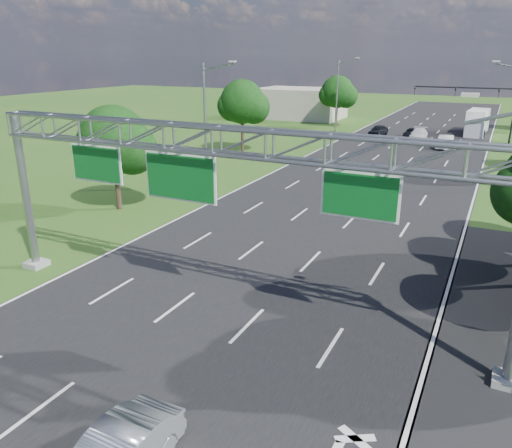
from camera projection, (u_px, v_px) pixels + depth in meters
The scene contains 16 objects.
ground at pixel (339, 205), 37.06m from camera, with size 220.00×220.00×0.00m, color #2C5319.
road at pixel (339, 205), 37.06m from camera, with size 18.00×180.00×0.02m, color black.
road_flare at pixel (470, 346), 19.22m from camera, with size 3.00×30.00×0.02m, color black.
sign_gantry at pixel (219, 156), 19.41m from camera, with size 23.50×1.00×9.56m.
traffic_signal at pixel (484, 100), 61.95m from camera, with size 12.21×0.24×7.00m.
streetlight_l_near at pixel (207, 120), 39.98m from camera, with size 2.97×0.22×10.16m.
streetlight_l_far at pixel (338, 92), 69.67m from camera, with size 2.97×0.22×10.16m.
tree_verge_la at pixel (115, 143), 34.59m from camera, with size 5.76×4.80×7.40m.
tree_verge_lb at pixel (243, 104), 54.72m from camera, with size 5.76×4.80×8.06m.
tree_verge_lc at pixel (338, 93), 74.82m from camera, with size 5.76×4.80×7.62m.
building_left at pixel (300, 103), 86.18m from camera, with size 14.00×10.00×5.00m, color #A29988.
car_queue_a at pixel (419, 134), 64.60m from camera, with size 2.04×5.02×1.46m, color silver.
car_queue_b at pixel (412, 133), 66.64m from camera, with size 1.93×4.19×1.16m, color black.
car_queue_c at pixel (378, 130), 67.90m from camera, with size 1.71×4.26×1.45m, color black.
car_queue_d at pixel (445, 142), 58.96m from camera, with size 1.58×4.53×1.49m, color silver.
box_truck at pixel (477, 123), 69.28m from camera, with size 2.87×8.69×3.24m.
Camera 1 is at (10.14, -4.60, 10.68)m, focal length 35.00 mm.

